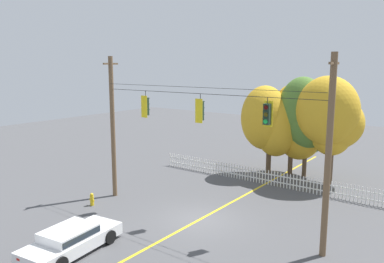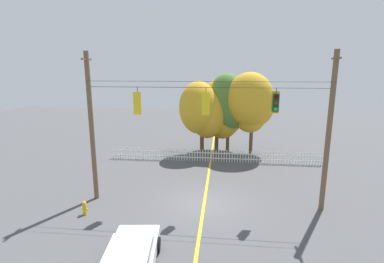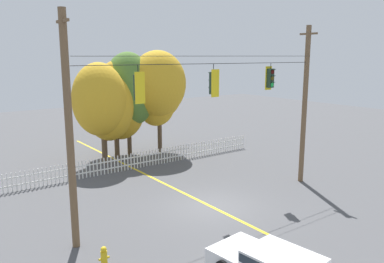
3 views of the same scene
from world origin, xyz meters
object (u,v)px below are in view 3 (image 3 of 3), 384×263
(autumn_maple_far_west, at_px, (157,91))
(fire_hydrant, at_px, (104,257))
(traffic_signal_northbound_secondary, at_px, (214,83))
(autumn_maple_mid, at_px, (117,106))
(traffic_signal_northbound_primary, at_px, (138,88))
(traffic_signal_westbound_side, at_px, (270,78))
(autumn_maple_near_fence, at_px, (104,103))
(autumn_oak_far_east, at_px, (129,94))

(autumn_maple_far_west, relative_size, fire_hydrant, 9.92)
(traffic_signal_northbound_secondary, height_order, autumn_maple_mid, autumn_maple_mid)
(traffic_signal_northbound_primary, bearing_deg, traffic_signal_westbound_side, 0.15)
(fire_hydrant, bearing_deg, traffic_signal_northbound_primary, 38.04)
(traffic_signal_northbound_secondary, bearing_deg, autumn_maple_near_fence, 95.15)
(autumn_oak_far_east, xyz_separation_m, autumn_maple_far_west, (1.90, -0.62, 0.13))
(autumn_maple_far_west, distance_m, fire_hydrant, 16.29)
(autumn_maple_mid, distance_m, fire_hydrant, 15.27)
(fire_hydrant, bearing_deg, autumn_oak_far_east, 59.30)
(autumn_oak_far_east, height_order, fire_hydrant, autumn_oak_far_east)
(traffic_signal_northbound_primary, relative_size, traffic_signal_westbound_side, 1.11)
(autumn_maple_mid, bearing_deg, autumn_maple_near_fence, -141.48)
(traffic_signal_westbound_side, height_order, autumn_maple_near_fence, traffic_signal_westbound_side)
(traffic_signal_westbound_side, distance_m, fire_hydrant, 11.64)
(traffic_signal_westbound_side, distance_m, autumn_maple_mid, 11.88)
(traffic_signal_westbound_side, height_order, autumn_maple_far_west, autumn_maple_far_west)
(autumn_maple_far_west, bearing_deg, fire_hydrant, -127.80)
(traffic_signal_northbound_secondary, distance_m, autumn_maple_mid, 11.47)
(traffic_signal_northbound_primary, distance_m, traffic_signal_northbound_secondary, 3.78)
(autumn_maple_near_fence, xyz_separation_m, autumn_oak_far_east, (2.32, 0.97, 0.40))
(autumn_maple_near_fence, bearing_deg, autumn_oak_far_east, 22.72)
(autumn_maple_near_fence, bearing_deg, autumn_maple_far_west, 4.84)
(autumn_maple_near_fence, relative_size, autumn_maple_far_west, 0.90)
(traffic_signal_northbound_secondary, height_order, autumn_maple_near_fence, traffic_signal_northbound_secondary)
(autumn_maple_far_west, bearing_deg, autumn_maple_mid, 163.85)
(traffic_signal_northbound_primary, bearing_deg, traffic_signal_northbound_secondary, 0.00)
(traffic_signal_northbound_primary, xyz_separation_m, traffic_signal_northbound_secondary, (3.77, 0.00, 0.02))
(autumn_maple_near_fence, distance_m, autumn_maple_far_west, 4.27)
(traffic_signal_northbound_secondary, height_order, fire_hydrant, traffic_signal_northbound_secondary)
(traffic_signal_northbound_primary, relative_size, autumn_maple_far_west, 0.20)
(autumn_maple_near_fence, relative_size, autumn_maple_mid, 0.99)
(autumn_maple_near_fence, height_order, autumn_maple_far_west, autumn_maple_far_west)
(traffic_signal_northbound_primary, distance_m, autumn_oak_far_east, 12.29)
(traffic_signal_northbound_secondary, height_order, autumn_maple_far_west, autumn_maple_far_west)
(autumn_maple_mid, height_order, autumn_oak_far_east, autumn_oak_far_east)
(fire_hydrant, bearing_deg, traffic_signal_northbound_secondary, 17.53)
(autumn_maple_near_fence, height_order, autumn_maple_mid, autumn_maple_mid)
(autumn_oak_far_east, relative_size, fire_hydrant, 9.77)
(traffic_signal_northbound_secondary, height_order, traffic_signal_westbound_side, same)
(autumn_maple_near_fence, distance_m, autumn_oak_far_east, 2.55)
(fire_hydrant, bearing_deg, autumn_maple_far_west, 52.20)
(traffic_signal_westbound_side, xyz_separation_m, autumn_maple_far_west, (-0.37, 10.42, -1.36))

